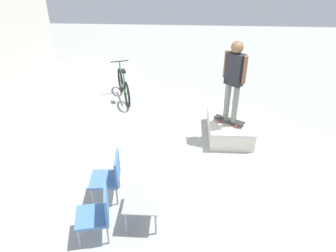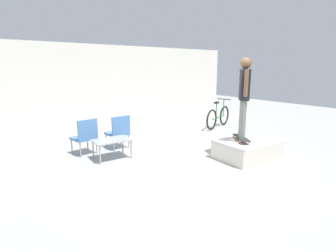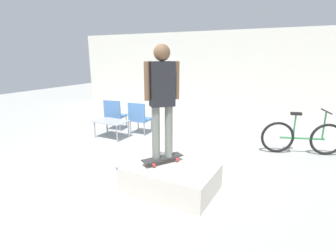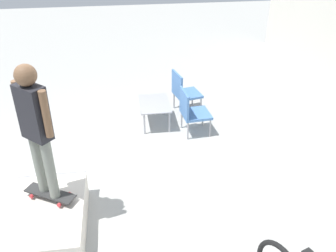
# 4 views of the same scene
# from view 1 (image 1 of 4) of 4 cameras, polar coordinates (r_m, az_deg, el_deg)

# --- Properties ---
(ground_plane) EXTENTS (24.00, 24.00, 0.00)m
(ground_plane) POSITION_cam_1_polar(r_m,az_deg,el_deg) (6.86, 5.66, -7.71)
(ground_plane) COLOR #A8A8A3
(skate_ramp_box) EXTENTS (1.48, 0.99, 0.45)m
(skate_ramp_box) POSITION_cam_1_polar(r_m,az_deg,el_deg) (7.98, 10.65, -0.17)
(skate_ramp_box) COLOR silver
(skate_ramp_box) RESTS_ON ground_plane
(skateboard_on_ramp) EXTENTS (0.53, 0.72, 0.07)m
(skateboard_on_ramp) POSITION_cam_1_polar(r_m,az_deg,el_deg) (7.67, 10.61, 1.02)
(skateboard_on_ramp) COLOR #2D2D2D
(skateboard_on_ramp) RESTS_ON skate_ramp_box
(person_skater) EXTENTS (0.41, 0.44, 1.83)m
(person_skater) POSITION_cam_1_polar(r_m,az_deg,el_deg) (7.19, 11.45, 8.63)
(person_skater) COLOR gray
(person_skater) RESTS_ON skateboard_on_ramp
(coffee_table) EXTENTS (0.86, 0.59, 0.47)m
(coffee_table) POSITION_cam_1_polar(r_m,az_deg,el_deg) (5.63, -4.36, -12.41)
(coffee_table) COLOR #9E9EA3
(coffee_table) RESTS_ON ground_plane
(patio_chair_left) EXTENTS (0.62, 0.62, 0.90)m
(patio_chair_left) POSITION_cam_1_polar(r_m,az_deg,el_deg) (5.40, -12.11, -14.36)
(patio_chair_left) COLOR #99999E
(patio_chair_left) RESTS_ON ground_plane
(patio_chair_right) EXTENTS (0.57, 0.57, 0.90)m
(patio_chair_right) POSITION_cam_1_polar(r_m,az_deg,el_deg) (6.02, -10.11, -8.45)
(patio_chair_right) COLOR #99999E
(patio_chair_right) RESTS_ON ground_plane
(bicycle) EXTENTS (1.69, 0.73, 1.01)m
(bicycle) POSITION_cam_1_polar(r_m,az_deg,el_deg) (9.61, -7.75, 6.86)
(bicycle) COLOR black
(bicycle) RESTS_ON ground_plane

